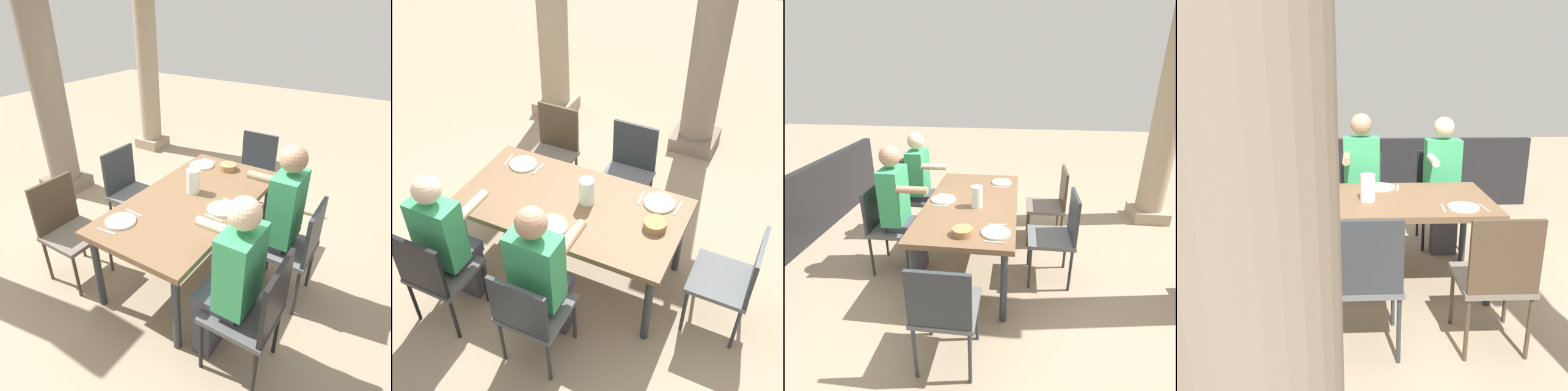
# 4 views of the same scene
# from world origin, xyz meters

# --- Properties ---
(ground_plane) EXTENTS (16.00, 16.00, 0.00)m
(ground_plane) POSITION_xyz_m (0.00, 0.00, 0.00)
(ground_plane) COLOR gray
(dining_table) EXTENTS (1.75, 0.92, 0.75)m
(dining_table) POSITION_xyz_m (0.00, 0.00, 0.68)
(dining_table) COLOR brown
(dining_table) RESTS_ON ground
(chair_west_north) EXTENTS (0.44, 0.44, 0.92)m
(chair_west_north) POSITION_xyz_m (-0.65, 0.88, 0.53)
(chair_west_north) COLOR #6A6158
(chair_west_north) RESTS_ON ground
(chair_west_south) EXTENTS (0.44, 0.44, 0.94)m
(chair_west_south) POSITION_xyz_m (-0.65, -0.88, 0.54)
(chair_west_south) COLOR #4F4F50
(chair_west_south) RESTS_ON ground
(chair_mid_north) EXTENTS (0.44, 0.44, 0.93)m
(chair_mid_north) POSITION_xyz_m (0.14, 0.88, 0.54)
(chair_mid_north) COLOR #5B5E61
(chair_mid_north) RESTS_ON ground
(chair_mid_south) EXTENTS (0.44, 0.44, 0.91)m
(chair_mid_south) POSITION_xyz_m (0.14, -0.88, 0.53)
(chair_mid_south) COLOR #5B5E61
(chair_mid_south) RESTS_ON ground
(chair_head_east) EXTENTS (0.44, 0.44, 0.91)m
(chair_head_east) POSITION_xyz_m (1.29, 0.00, 0.53)
(chair_head_east) COLOR #5B5E61
(chair_head_east) RESTS_ON ground
(diner_woman_green) EXTENTS (0.35, 0.49, 1.34)m
(diner_woman_green) POSITION_xyz_m (0.14, -0.70, 0.72)
(diner_woman_green) COLOR #3F3F4C
(diner_woman_green) RESTS_ON ground
(diner_man_white) EXTENTS (0.35, 0.49, 1.31)m
(diner_man_white) POSITION_xyz_m (-0.65, -0.70, 0.70)
(diner_man_white) COLOR #3F3F4C
(diner_man_white) RESTS_ON ground
(stone_column_centre) EXTENTS (0.49, 0.49, 2.85)m
(stone_column_centre) POSITION_xyz_m (0.41, 2.31, 1.40)
(stone_column_centre) COLOR gray
(stone_column_centre) RESTS_ON ground
(patio_railing) EXTENTS (4.15, 0.10, 0.90)m
(patio_railing) POSITION_xyz_m (0.00, -2.08, 0.45)
(patio_railing) COLOR black
(patio_railing) RESTS_ON ground
(plate_0) EXTENTS (0.24, 0.24, 0.02)m
(plate_0) POSITION_xyz_m (-0.60, 0.27, 0.75)
(plate_0) COLOR white
(plate_0) RESTS_ON dining_table
(fork_0) EXTENTS (0.04, 0.17, 0.01)m
(fork_0) POSITION_xyz_m (-0.75, 0.27, 0.75)
(fork_0) COLOR silver
(fork_0) RESTS_ON dining_table
(spoon_0) EXTENTS (0.03, 0.17, 0.01)m
(spoon_0) POSITION_xyz_m (-0.45, 0.27, 0.75)
(spoon_0) COLOR silver
(spoon_0) RESTS_ON dining_table
(plate_1) EXTENTS (0.26, 0.26, 0.02)m
(plate_1) POSITION_xyz_m (-0.02, -0.30, 0.75)
(plate_1) COLOR white
(plate_1) RESTS_ON dining_table
(fork_1) EXTENTS (0.04, 0.17, 0.01)m
(fork_1) POSITION_xyz_m (-0.17, -0.30, 0.75)
(fork_1) COLOR silver
(fork_1) RESTS_ON dining_table
(spoon_1) EXTENTS (0.03, 0.17, 0.01)m
(spoon_1) POSITION_xyz_m (0.13, -0.30, 0.75)
(spoon_1) COLOR silver
(spoon_1) RESTS_ON dining_table
(plate_2) EXTENTS (0.25, 0.25, 0.02)m
(plate_2) POSITION_xyz_m (0.61, 0.29, 0.75)
(plate_2) COLOR silver
(plate_2) RESTS_ON dining_table
(fork_2) EXTENTS (0.03, 0.17, 0.01)m
(fork_2) POSITION_xyz_m (0.46, 0.29, 0.75)
(fork_2) COLOR silver
(fork_2) RESTS_ON dining_table
(spoon_2) EXTENTS (0.03, 0.17, 0.01)m
(spoon_2) POSITION_xyz_m (0.76, 0.29, 0.75)
(spoon_2) COLOR silver
(spoon_2) RESTS_ON dining_table
(water_pitcher) EXTENTS (0.12, 0.12, 0.21)m
(water_pitcher) POSITION_xyz_m (0.10, 0.07, 0.84)
(water_pitcher) COLOR white
(water_pitcher) RESTS_ON dining_table
(bread_basket) EXTENTS (0.17, 0.17, 0.06)m
(bread_basket) POSITION_xyz_m (0.67, 0.02, 0.78)
(bread_basket) COLOR #9E7547
(bread_basket) RESTS_ON dining_table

